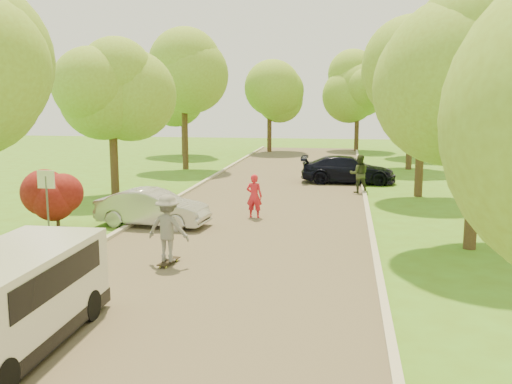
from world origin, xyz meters
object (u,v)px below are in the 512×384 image
Objects in this scene: street_sign at (47,190)px; longboard at (169,261)px; minivan at (8,301)px; skateboarder at (168,228)px; person_olive at (359,174)px; dark_sedan at (348,170)px; silver_sedan at (153,208)px; person_striped at (254,196)px.

longboard is at bearing -23.82° from street_sign.
skateboarder reaches higher than minivan.
person_olive is at bearing -102.94° from skateboarder.
silver_sedan is at bearing 148.63° from dark_sedan.
street_sign is 5.08m from longboard.
minivan is at bearing 163.74° from dark_sedan.
skateboarder reaches higher than person_olive.
person_striped is at bearing -91.99° from skateboarder.
dark_sedan is at bearing -24.51° from silver_sedan.
skateboarder is at bearing 77.00° from minivan.
skateboarder is at bearing -149.93° from silver_sedan.
minivan is 21.69m from dark_sedan.
dark_sedan is (6.60, 11.15, 0.07)m from silver_sedan.
street_sign is 16.36m from dark_sedan.
minivan is (3.30, -7.33, -0.66)m from street_sign.
person_striped is 0.91× the size of person_olive.
skateboarder is (0.00, -0.00, 0.90)m from longboard.
street_sign is 1.23× the size of person_olive.
longboard is 13.54m from person_olive.
silver_sedan is (2.50, 2.42, -0.93)m from street_sign.
minivan is 9.78m from silver_sedan.
street_sign is at bearing 41.49° from person_olive.
street_sign is at bearing 145.41° from dark_sedan.
person_striped is at bearing 159.21° from dark_sedan.
skateboarder reaches higher than dark_sedan.
street_sign is 2.34× the size of longboard.
person_olive is at bearing -102.94° from longboard.
person_olive reaches higher than person_striped.
minivan is 18.94m from person_olive.
silver_sedan reaches higher than longboard.
street_sign reaches higher than silver_sedan.
person_striped is at bearing 51.96° from person_olive.
longboard is 0.53× the size of skateboarder.
dark_sedan is at bearing -97.21° from skateboarder.
silver_sedan is at bearing 44.04° from street_sign.
dark_sedan is 16.21m from skateboarder.
skateboarder reaches higher than longboard.
minivan is at bearing 64.41° from person_olive.
longboard is at bearing 84.43° from person_striped.
minivan is 1.20× the size of silver_sedan.
silver_sedan is 4.82m from longboard.
silver_sedan is 0.80× the size of dark_sedan.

